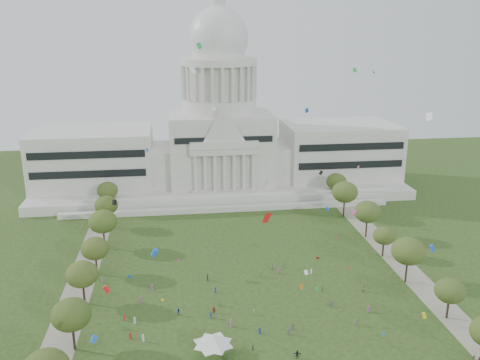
# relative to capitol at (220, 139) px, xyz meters

# --- Properties ---
(ground) EXTENTS (400.00, 400.00, 0.00)m
(ground) POSITION_rel_capitol_xyz_m (0.00, -113.59, -22.30)
(ground) COLOR #29411A
(ground) RESTS_ON ground
(capitol) EXTENTS (160.00, 64.50, 91.30)m
(capitol) POSITION_rel_capitol_xyz_m (0.00, 0.00, 0.00)
(capitol) COLOR silver
(capitol) RESTS_ON ground
(path_left) EXTENTS (8.00, 160.00, 0.04)m
(path_left) POSITION_rel_capitol_xyz_m (-48.00, -83.59, -22.28)
(path_left) COLOR gray
(path_left) RESTS_ON ground
(path_right) EXTENTS (8.00, 160.00, 0.04)m
(path_right) POSITION_rel_capitol_xyz_m (48.00, -83.59, -22.28)
(path_right) COLOR gray
(path_right) RESTS_ON ground
(row_tree_l_1) EXTENTS (8.86, 8.86, 12.59)m
(row_tree_l_1) POSITION_rel_capitol_xyz_m (-44.07, -116.55, -13.34)
(row_tree_l_1) COLOR black
(row_tree_l_1) RESTS_ON ground
(row_tree_r_1) EXTENTS (7.58, 7.58, 10.78)m
(row_tree_r_1) POSITION_rel_capitol_xyz_m (46.22, -115.34, -14.64)
(row_tree_r_1) COLOR black
(row_tree_r_1) RESTS_ON ground
(row_tree_l_2) EXTENTS (8.42, 8.42, 11.97)m
(row_tree_l_2) POSITION_rel_capitol_xyz_m (-45.04, -96.29, -13.79)
(row_tree_l_2) COLOR black
(row_tree_l_2) RESTS_ON ground
(row_tree_r_2) EXTENTS (9.55, 9.55, 13.58)m
(row_tree_r_2) POSITION_rel_capitol_xyz_m (44.17, -96.15, -12.64)
(row_tree_r_2) COLOR black
(row_tree_r_2) RESTS_ON ground
(row_tree_l_3) EXTENTS (8.12, 8.12, 11.55)m
(row_tree_l_3) POSITION_rel_capitol_xyz_m (-44.09, -79.67, -14.09)
(row_tree_l_3) COLOR black
(row_tree_l_3) RESTS_ON ground
(row_tree_r_3) EXTENTS (7.01, 7.01, 9.98)m
(row_tree_r_3) POSITION_rel_capitol_xyz_m (44.40, -79.10, -15.21)
(row_tree_r_3) COLOR black
(row_tree_r_3) RESTS_ON ground
(row_tree_l_4) EXTENTS (9.29, 9.29, 13.21)m
(row_tree_l_4) POSITION_rel_capitol_xyz_m (-44.08, -61.17, -12.90)
(row_tree_l_4) COLOR black
(row_tree_l_4) RESTS_ON ground
(row_tree_r_4) EXTENTS (9.19, 9.19, 13.06)m
(row_tree_r_4) POSITION_rel_capitol_xyz_m (44.76, -63.55, -13.01)
(row_tree_r_4) COLOR black
(row_tree_r_4) RESTS_ON ground
(row_tree_l_5) EXTENTS (8.33, 8.33, 11.85)m
(row_tree_l_5) POSITION_rel_capitol_xyz_m (-45.22, -42.58, -13.88)
(row_tree_l_5) COLOR black
(row_tree_l_5) RESTS_ON ground
(row_tree_r_5) EXTENTS (9.82, 9.82, 13.96)m
(row_tree_r_5) POSITION_rel_capitol_xyz_m (43.49, -43.40, -12.37)
(row_tree_r_5) COLOR black
(row_tree_r_5) RESTS_ON ground
(row_tree_l_6) EXTENTS (8.19, 8.19, 11.64)m
(row_tree_l_6) POSITION_rel_capitol_xyz_m (-46.87, -24.45, -14.02)
(row_tree_l_6) COLOR black
(row_tree_l_6) RESTS_ON ground
(row_tree_r_6) EXTENTS (8.42, 8.42, 11.97)m
(row_tree_r_6) POSITION_rel_capitol_xyz_m (45.96, -25.46, -13.79)
(row_tree_r_6) COLOR black
(row_tree_r_6) RESTS_ON ground
(event_tent) EXTENTS (11.83, 11.83, 5.19)m
(event_tent) POSITION_rel_capitol_xyz_m (-13.10, -122.70, -18.27)
(event_tent) COLOR #4C4C4C
(event_tent) RESTS_ON ground
(person_0) EXTENTS (0.88, 1.05, 1.83)m
(person_0) POSITION_rel_capitol_xyz_m (27.72, -110.20, -21.38)
(person_0) COLOR #994C8C
(person_0) RESTS_ON ground
(person_2) EXTENTS (1.08, 1.11, 1.97)m
(person_2) POSITION_rel_capitol_xyz_m (30.38, -99.90, -21.31)
(person_2) COLOR olive
(person_2) RESTS_ON ground
(person_3) EXTENTS (1.02, 1.41, 1.96)m
(person_3) POSITION_rel_capitol_xyz_m (5.30, -117.38, -21.32)
(person_3) COLOR #4C4C51
(person_3) RESTS_ON ground
(person_4) EXTENTS (0.83, 1.06, 1.60)m
(person_4) POSITION_rel_capitol_xyz_m (-1.61, -107.43, -21.50)
(person_4) COLOR silver
(person_4) RESTS_ON ground
(person_5) EXTENTS (1.53, 1.55, 1.68)m
(person_5) POSITION_rel_capitol_xyz_m (-11.53, -105.45, -21.46)
(person_5) COLOR #B21E1E
(person_5) RESTS_ON ground
(person_7) EXTENTS (0.69, 0.68, 1.53)m
(person_7) POSITION_rel_capitol_xyz_m (-4.11, -122.12, -21.53)
(person_7) COLOR #26262B
(person_7) RESTS_ON ground
(person_8) EXTENTS (1.00, 0.71, 1.88)m
(person_8) POSITION_rel_capitol_xyz_m (-20.57, -105.17, -21.35)
(person_8) COLOR navy
(person_8) RESTS_ON ground
(person_9) EXTENTS (0.81, 1.24, 1.77)m
(person_9) POSITION_rel_capitol_xyz_m (22.68, -115.63, -21.41)
(person_9) COLOR #4C4C51
(person_9) RESTS_ON ground
(person_10) EXTENTS (0.69, 0.99, 1.54)m
(person_10) POSITION_rel_capitol_xyz_m (18.98, -98.45, -21.53)
(person_10) COLOR #33723F
(person_10) RESTS_ON ground
(person_11) EXTENTS (1.94, 1.21, 1.95)m
(person_11) POSITION_rel_capitol_xyz_m (5.15, -126.20, -21.32)
(person_11) COLOR #26262B
(person_11) RESTS_ON ground
(distant_crowd) EXTENTS (61.62, 33.93, 1.95)m
(distant_crowd) POSITION_rel_capitol_xyz_m (-13.10, -100.21, -21.43)
(distant_crowd) COLOR #B21E1E
(distant_crowd) RESTS_ON ground
(kite_swarm) EXTENTS (77.68, 95.18, 64.09)m
(kite_swarm) POSITION_rel_capitol_xyz_m (0.93, -103.64, 4.96)
(kite_swarm) COLOR #E54C8C
(kite_swarm) RESTS_ON ground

